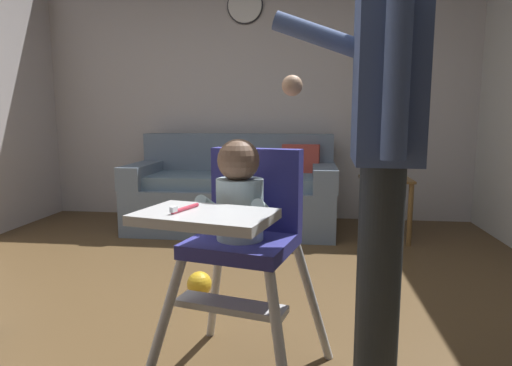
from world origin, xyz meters
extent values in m
cube|color=brown|center=(0.00, 0.00, -0.05)|extent=(5.87, 6.62, 0.10)
cube|color=beige|center=(0.00, 2.54, 1.36)|extent=(5.07, 0.06, 2.72)
cube|color=slate|center=(-0.14, 1.96, 0.20)|extent=(1.82, 0.84, 0.40)
cube|color=slate|center=(-0.14, 2.29, 0.63)|extent=(1.82, 0.22, 0.46)
cube|color=slate|center=(-0.96, 1.96, 0.50)|extent=(0.20, 0.84, 0.20)
cube|color=slate|center=(0.68, 1.96, 0.50)|extent=(0.20, 0.84, 0.20)
cube|color=slate|center=(-0.52, 1.91, 0.46)|extent=(0.70, 0.60, 0.11)
cube|color=slate|center=(0.25, 1.91, 0.46)|extent=(0.70, 0.60, 0.11)
cube|color=#B24238|center=(0.47, 2.16, 0.60)|extent=(0.35, 0.14, 0.34)
cylinder|color=silver|center=(0.04, -0.49, 0.26)|extent=(0.19, 0.14, 0.53)
cylinder|color=silver|center=(0.47, -0.60, 0.26)|extent=(0.14, 0.19, 0.53)
cylinder|color=silver|center=(0.14, -0.07, 0.26)|extent=(0.14, 0.19, 0.53)
cylinder|color=silver|center=(0.57, -0.17, 0.26)|extent=(0.19, 0.14, 0.53)
cube|color=navy|center=(0.31, -0.33, 0.55)|extent=(0.43, 0.43, 0.05)
cube|color=navy|center=(0.34, -0.19, 0.73)|extent=(0.37, 0.15, 0.32)
cube|color=silver|center=(0.24, -0.61, 0.71)|extent=(0.45, 0.35, 0.03)
cube|color=silver|center=(0.28, -0.44, 0.35)|extent=(0.41, 0.19, 0.02)
cylinder|color=silver|center=(0.30, -0.35, 0.68)|extent=(0.21, 0.21, 0.22)
sphere|color=brown|center=(0.30, -0.36, 0.86)|extent=(0.15, 0.15, 0.15)
cylinder|color=silver|center=(0.19, -0.37, 0.69)|extent=(0.08, 0.15, 0.10)
cylinder|color=silver|center=(0.39, -0.42, 0.69)|extent=(0.08, 0.15, 0.10)
cylinder|color=#CC384C|center=(0.17, -0.60, 0.73)|extent=(0.05, 0.13, 0.01)
cube|color=white|center=(0.15, -0.65, 0.74)|extent=(0.02, 0.03, 0.02)
cylinder|color=#2D3234|center=(0.80, -0.30, 0.43)|extent=(0.14, 0.14, 0.86)
cylinder|color=#2D3234|center=(0.79, -0.42, 0.43)|extent=(0.14, 0.14, 0.86)
cube|color=#415481|center=(0.79, -0.36, 1.14)|extent=(0.22, 0.41, 0.57)
cylinder|color=#415481|center=(0.63, -0.17, 1.29)|extent=(0.48, 0.10, 0.23)
sphere|color=tan|center=(0.48, -0.16, 1.13)|extent=(0.08, 0.08, 0.08)
cylinder|color=#415481|center=(0.78, -0.60, 1.14)|extent=(0.07, 0.07, 0.51)
sphere|color=gold|center=(-0.06, 0.44, 0.07)|extent=(0.14, 0.14, 0.14)
cube|color=brown|center=(1.18, 1.78, 0.51)|extent=(0.40, 0.40, 0.02)
cylinder|color=brown|center=(1.01, 1.61, 0.25)|extent=(0.04, 0.04, 0.50)
cylinder|color=brown|center=(1.35, 1.61, 0.25)|extent=(0.04, 0.04, 0.50)
cylinder|color=brown|center=(1.01, 1.95, 0.25)|extent=(0.04, 0.04, 0.50)
cylinder|color=brown|center=(1.35, 1.95, 0.25)|extent=(0.04, 0.04, 0.50)
cylinder|color=#284CB7|center=(1.20, 1.78, 0.57)|extent=(0.07, 0.07, 0.10)
cylinder|color=white|center=(-0.09, 2.49, 2.09)|extent=(0.33, 0.03, 0.33)
cylinder|color=black|center=(-0.09, 2.50, 2.09)|extent=(0.35, 0.02, 0.35)
camera|label=1|loc=(0.54, -1.86, 1.00)|focal=30.36mm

